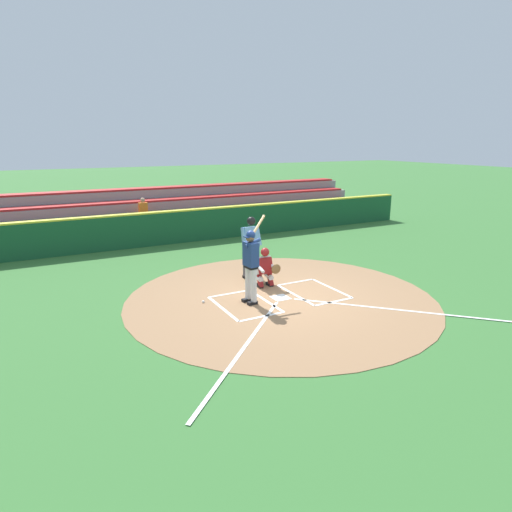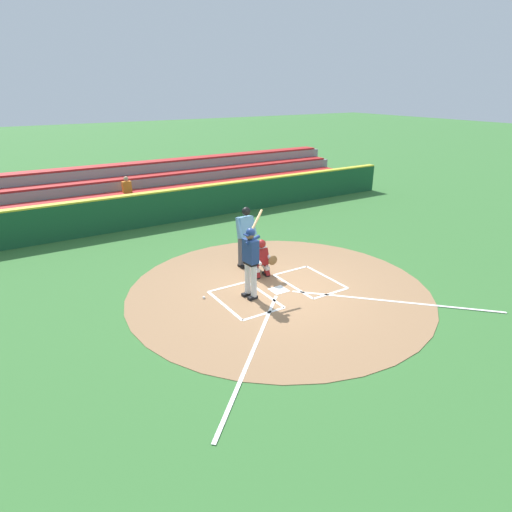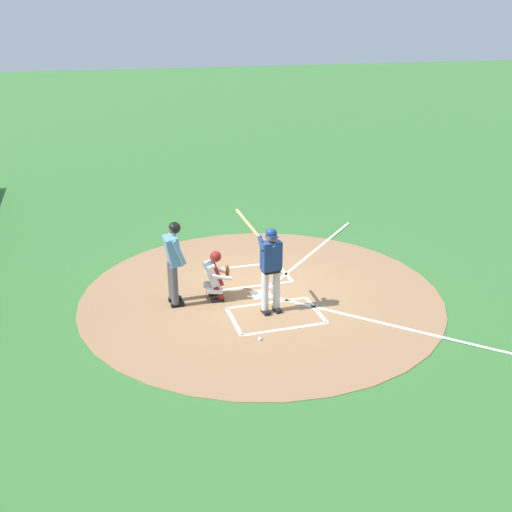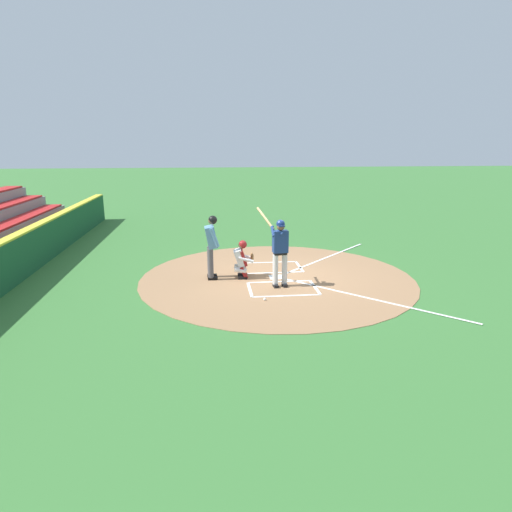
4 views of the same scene
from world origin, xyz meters
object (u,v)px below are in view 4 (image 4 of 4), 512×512
at_px(plate_umpire, 211,243).
at_px(batter, 280,248).
at_px(catcher, 242,258).
at_px(baseball, 265,299).

bearing_deg(plate_umpire, batter, 63.11).
distance_m(catcher, plate_umpire, 1.01).
relative_size(batter, plate_umpire, 1.14).
xyz_separation_m(batter, catcher, (-0.94, -0.95, -0.51)).
relative_size(catcher, plate_umpire, 0.61).
height_order(plate_umpire, baseball, plate_umpire).
xyz_separation_m(plate_umpire, baseball, (2.01, 1.29, -1.04)).
bearing_deg(catcher, plate_umpire, -89.73).
height_order(catcher, plate_umpire, plate_umpire).
bearing_deg(baseball, catcher, -168.67).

